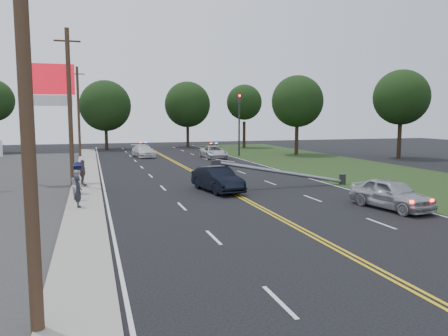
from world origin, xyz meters
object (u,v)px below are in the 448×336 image
object	(u,v)px
emergency_a	(214,152)
bystander_b	(77,185)
waiting_sedan	(391,194)
bystander_a	(78,191)
utility_pole_mid	(70,108)
fallen_streetlight	(290,173)
pylon_sign	(50,94)
utility_pole_far	(79,112)
bystander_c	(78,178)
traffic_signal	(239,120)
crashed_sedan	(217,179)
emergency_b	(143,151)
bystander_d	(83,173)
utility_pole_near	(25,88)

from	to	relation	value
emergency_a	bystander_b	xyz separation A→B (m)	(-13.60, -21.60, 0.25)
waiting_sedan	bystander_a	size ratio (longest dim) A/B	2.82
utility_pole_mid	fallen_streetlight	bearing A→B (deg)	-16.64
pylon_sign	utility_pole_far	xyz separation A→B (m)	(1.30, 20.00, -0.91)
utility_pole_far	pylon_sign	bearing A→B (deg)	-93.72
bystander_b	bystander_c	bearing A→B (deg)	-16.28
pylon_sign	utility_pole_mid	xyz separation A→B (m)	(1.30, -2.00, -0.91)
pylon_sign	traffic_signal	xyz separation A→B (m)	(18.80, 16.00, -1.79)
utility_pole_far	bystander_b	bearing A→B (deg)	-89.12
fallen_streetlight	emergency_a	size ratio (longest dim) A/B	1.94
traffic_signal	bystander_b	bearing A→B (deg)	-126.38
traffic_signal	bystander_c	distance (m)	27.40
waiting_sedan	crashed_sedan	bearing A→B (deg)	122.43
bystander_a	bystander_c	distance (m)	4.06
emergency_b	bystander_c	xyz separation A→B (m)	(-6.39, -23.33, 0.36)
traffic_signal	bystander_d	size ratio (longest dim) A/B	4.18
bystander_a	bystander_c	size ratio (longest dim) A/B	0.84
utility_pole_mid	bystander_a	distance (m)	8.39
crashed_sedan	emergency_a	world-z (taller)	crashed_sedan
emergency_a	bystander_d	xyz separation A→B (m)	(-13.40, -16.82, 0.29)
waiting_sedan	bystander_b	bearing A→B (deg)	146.54
pylon_sign	bystander_c	world-z (taller)	pylon_sign
pylon_sign	fallen_streetlight	distance (m)	16.66
fallen_streetlight	waiting_sedan	size ratio (longest dim) A/B	2.13
pylon_sign	utility_pole_near	bearing A→B (deg)	-86.62
bystander_c	pylon_sign	bearing A→B (deg)	16.71
fallen_streetlight	utility_pole_near	bearing A→B (deg)	-129.92
crashed_sedan	bystander_d	bearing A→B (deg)	144.19
utility_pole_near	bystander_b	distance (m)	15.39
waiting_sedan	pylon_sign	bearing A→B (deg)	130.47
waiting_sedan	bystander_b	size ratio (longest dim) A/B	2.74
emergency_b	bystander_b	distance (m)	26.11
crashed_sedan	utility_pole_near	bearing A→B (deg)	-128.32
bystander_d	emergency_a	bearing A→B (deg)	-22.56
traffic_signal	crashed_sedan	world-z (taller)	traffic_signal
waiting_sedan	bystander_d	world-z (taller)	bystander_d
pylon_sign	emergency_a	bearing A→B (deg)	43.25
emergency_b	bystander_c	bearing A→B (deg)	-113.30
waiting_sedan	bystander_c	distance (m)	17.05
fallen_streetlight	emergency_b	size ratio (longest dim) A/B	1.98
utility_pole_mid	bystander_a	size ratio (longest dim) A/B	6.41
crashed_sedan	emergency_b	distance (m)	24.38
traffic_signal	utility_pole_mid	size ratio (longest dim) A/B	0.70
fallen_streetlight	utility_pole_far	distance (m)	29.54
bystander_b	traffic_signal	bearing A→B (deg)	-52.38
fallen_streetlight	utility_pole_near	size ratio (longest dim) A/B	0.94
pylon_sign	emergency_a	distance (m)	21.70
utility_pole_near	utility_pole_far	distance (m)	42.00
fallen_streetlight	bystander_c	xyz separation A→B (m)	(-12.96, 0.80, 0.13)
fallen_streetlight	emergency_a	world-z (taller)	fallen_streetlight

